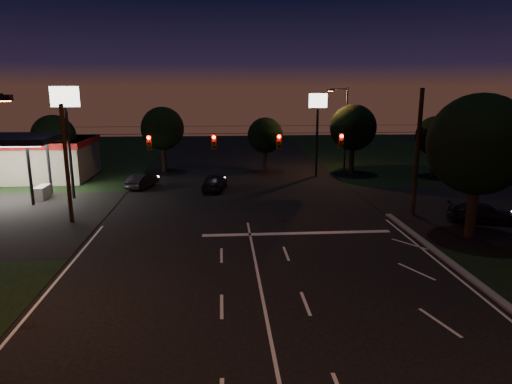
{
  "coord_description": "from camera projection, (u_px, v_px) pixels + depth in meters",
  "views": [
    {
      "loc": [
        -1.68,
        -15.79,
        9.12
      ],
      "look_at": [
        0.3,
        10.4,
        3.0
      ],
      "focal_mm": 32.0,
      "sensor_mm": 36.0,
      "label": 1
    }
  ],
  "objects": [
    {
      "name": "car_oncoming_b",
      "position": [
        142.0,
        181.0,
        41.73
      ],
      "size": [
        2.58,
        4.22,
        1.31
      ],
      "primitive_type": "imported",
      "rotation": [
        0.0,
        0.0,
        2.82
      ],
      "color": "black",
      "rests_on": "ground"
    },
    {
      "name": "tree_far_e",
      "position": [
        435.0,
        136.0,
        46.33
      ],
      "size": [
        4.0,
        4.0,
        6.18
      ],
      "color": "black",
      "rests_on": "ground"
    },
    {
      "name": "signal_span",
      "position": [
        247.0,
        141.0,
        30.81
      ],
      "size": [
        24.0,
        0.4,
        1.56
      ],
      "color": "black",
      "rests_on": "ground"
    },
    {
      "name": "pole_sign_right",
      "position": [
        318.0,
        115.0,
        45.83
      ],
      "size": [
        1.8,
        0.3,
        8.4
      ],
      "color": "black",
      "rests_on": "ground"
    },
    {
      "name": "street_light_right_far",
      "position": [
        344.0,
        124.0,
        48.24
      ],
      "size": [
        2.2,
        0.35,
        9.0
      ],
      "color": "black",
      "rests_on": "ground"
    },
    {
      "name": "car_cross",
      "position": [
        484.0,
        213.0,
        31.02
      ],
      "size": [
        5.01,
        3.0,
        1.36
      ],
      "primitive_type": "imported",
      "rotation": [
        0.0,
        0.0,
        1.32
      ],
      "color": "black",
      "rests_on": "ground"
    },
    {
      "name": "utility_pole_right",
      "position": [
        412.0,
        215.0,
        32.98
      ],
      "size": [
        0.3,
        0.3,
        9.0
      ],
      "primitive_type": "cylinder",
      "color": "black",
      "rests_on": "ground"
    },
    {
      "name": "tree_far_b",
      "position": [
        163.0,
        129.0,
        49.04
      ],
      "size": [
        4.6,
        4.6,
        6.98
      ],
      "color": "black",
      "rests_on": "ground"
    },
    {
      "name": "car_oncoming_a",
      "position": [
        215.0,
        182.0,
        40.78
      ],
      "size": [
        2.5,
        4.67,
        1.51
      ],
      "primitive_type": "imported",
      "rotation": [
        0.0,
        0.0,
        2.97
      ],
      "color": "black",
      "rests_on": "ground"
    },
    {
      "name": "tree_far_c",
      "position": [
        265.0,
        136.0,
        49.01
      ],
      "size": [
        3.8,
        3.8,
        5.86
      ],
      "color": "black",
      "rests_on": "ground"
    },
    {
      "name": "gas_station",
      "position": [
        17.0,
        156.0,
        44.89
      ],
      "size": [
        14.2,
        16.1,
        5.25
      ],
      "color": "gray",
      "rests_on": "ground"
    },
    {
      "name": "cross_street_right",
      "position": [
        509.0,
        209.0,
        34.53
      ],
      "size": [
        20.0,
        16.0,
        0.02
      ],
      "primitive_type": "cube",
      "color": "black",
      "rests_on": "ground"
    },
    {
      "name": "tree_far_d",
      "position": [
        353.0,
        128.0,
        47.55
      ],
      "size": [
        4.8,
        4.8,
        7.3
      ],
      "color": "black",
      "rests_on": "ground"
    },
    {
      "name": "ground",
      "position": [
        269.0,
        329.0,
        17.53
      ],
      "size": [
        140.0,
        140.0,
        0.0
      ],
      "primitive_type": "plane",
      "color": "black",
      "rests_on": "ground"
    },
    {
      "name": "tree_far_a",
      "position": [
        54.0,
        137.0,
        44.49
      ],
      "size": [
        4.2,
        4.2,
        6.42
      ],
      "color": "black",
      "rests_on": "ground"
    },
    {
      "name": "stop_bar",
      "position": [
        297.0,
        233.0,
        28.91
      ],
      "size": [
        12.0,
        0.5,
        0.01
      ],
      "primitive_type": "cube",
      "color": "silver",
      "rests_on": "ground"
    },
    {
      "name": "tree_right_near",
      "position": [
        478.0,
        145.0,
        27.1
      ],
      "size": [
        6.0,
        6.0,
        8.76
      ],
      "color": "black",
      "rests_on": "ground"
    },
    {
      "name": "utility_pole_left",
      "position": [
        72.0,
        222.0,
        31.21
      ],
      "size": [
        0.28,
        0.28,
        8.0
      ],
      "primitive_type": "cylinder",
      "color": "black",
      "rests_on": "ground"
    },
    {
      "name": "pole_sign_left_near",
      "position": [
        66.0,
        114.0,
        36.28
      ],
      "size": [
        2.2,
        0.3,
        9.1
      ],
      "color": "black",
      "rests_on": "ground"
    }
  ]
}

